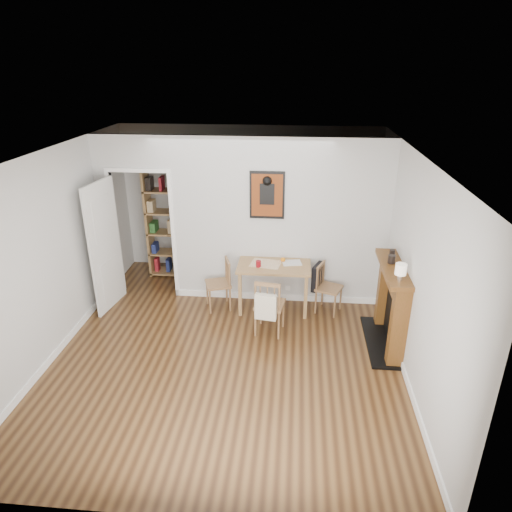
# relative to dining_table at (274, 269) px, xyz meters

# --- Properties ---
(ground) EXTENTS (5.20, 5.20, 0.00)m
(ground) POSITION_rel_dining_table_xyz_m (-0.54, -1.09, -0.66)
(ground) COLOR brown
(ground) RESTS_ON ground
(room_shell) EXTENTS (5.20, 5.20, 5.20)m
(room_shell) POSITION_rel_dining_table_xyz_m (-0.44, 0.26, 0.64)
(room_shell) COLOR beige
(room_shell) RESTS_ON ground
(dining_table) EXTENTS (1.10, 0.70, 0.75)m
(dining_table) POSITION_rel_dining_table_xyz_m (0.00, 0.00, 0.00)
(dining_table) COLOR #9A7F47
(dining_table) RESTS_ON ground
(chair_left) EXTENTS (0.51, 0.51, 0.81)m
(chair_left) POSITION_rel_dining_table_xyz_m (-0.86, -0.08, -0.26)
(chair_left) COLOR #926444
(chair_left) RESTS_ON ground
(chair_right) EXTENTS (0.54, 0.51, 0.78)m
(chair_right) POSITION_rel_dining_table_xyz_m (0.83, -0.03, -0.26)
(chair_right) COLOR #926444
(chair_right) RESTS_ON ground
(chair_front) EXTENTS (0.49, 0.54, 0.86)m
(chair_front) POSITION_rel_dining_table_xyz_m (-0.02, -0.71, -0.22)
(chair_front) COLOR #926444
(chair_front) RESTS_ON ground
(bookshelf) EXTENTS (0.84, 0.34, 2.00)m
(bookshelf) POSITION_rel_dining_table_xyz_m (-1.87, 1.07, 0.33)
(bookshelf) COLOR #9A7F47
(bookshelf) RESTS_ON ground
(fireplace) EXTENTS (0.45, 1.25, 1.16)m
(fireplace) POSITION_rel_dining_table_xyz_m (1.62, -0.84, -0.04)
(fireplace) COLOR brown
(fireplace) RESTS_ON ground
(red_glass) EXTENTS (0.08, 0.08, 0.10)m
(red_glass) POSITION_rel_dining_table_xyz_m (-0.23, -0.12, 0.14)
(red_glass) COLOR maroon
(red_glass) RESTS_ON dining_table
(orange_fruit) EXTENTS (0.07, 0.07, 0.07)m
(orange_fruit) POSITION_rel_dining_table_xyz_m (0.13, 0.09, 0.13)
(orange_fruit) COLOR orange
(orange_fruit) RESTS_ON dining_table
(placemat) EXTENTS (0.50, 0.41, 0.00)m
(placemat) POSITION_rel_dining_table_xyz_m (-0.13, -0.00, 0.09)
(placemat) COLOR beige
(placemat) RESTS_ON dining_table
(notebook) EXTENTS (0.32, 0.26, 0.01)m
(notebook) POSITION_rel_dining_table_xyz_m (0.27, 0.05, 0.10)
(notebook) COLOR silver
(notebook) RESTS_ON dining_table
(mantel_lamp) EXTENTS (0.14, 0.14, 0.21)m
(mantel_lamp) POSITION_rel_dining_table_xyz_m (1.57, -1.24, 0.63)
(mantel_lamp) COLOR silver
(mantel_lamp) RESTS_ON fireplace
(ceramic_jar_a) EXTENTS (0.09, 0.09, 0.11)m
(ceramic_jar_a) POSITION_rel_dining_table_xyz_m (1.56, -0.74, 0.56)
(ceramic_jar_a) COLOR black
(ceramic_jar_a) RESTS_ON fireplace
(ceramic_jar_b) EXTENTS (0.07, 0.07, 0.09)m
(ceramic_jar_b) POSITION_rel_dining_table_xyz_m (1.61, -0.50, 0.55)
(ceramic_jar_b) COLOR black
(ceramic_jar_b) RESTS_ON fireplace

